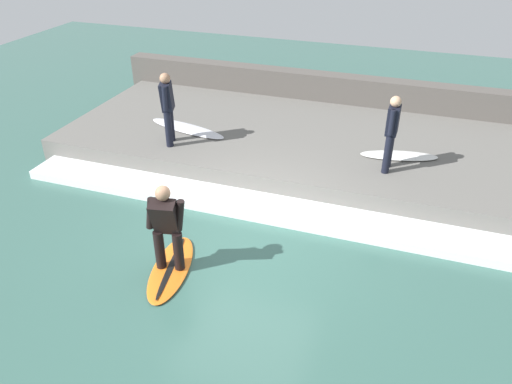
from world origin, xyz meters
TOP-DOWN VIEW (x-y plane):
  - ground_plane at (0.00, 0.00)m, footprint 28.00×28.00m
  - concrete_ledge at (3.66, 0.00)m, footprint 4.40×10.83m
  - back_wall at (6.11, 0.00)m, footprint 0.50×11.37m
  - wave_foam_crest at (1.06, 0.00)m, footprint 0.82×10.28m
  - surfboard_riding at (-1.09, 0.88)m, footprint 1.80×0.91m
  - surfer_riding at (-1.09, 0.88)m, footprint 0.50×0.65m
  - surfer_waiting_near at (2.28, 2.57)m, footprint 0.52×0.37m
  - surfboard_waiting_near at (3.06, 2.56)m, footprint 0.97×2.15m
  - surfer_waiting_far at (2.58, -2.07)m, footprint 0.51×0.22m
  - surfboard_waiting_far at (3.23, -2.27)m, footprint 0.82×1.66m

SIDE VIEW (x-z plane):
  - ground_plane at x=0.00m, z-range 0.00..0.00m
  - surfboard_riding at x=-1.09m, z-range 0.00..0.06m
  - wave_foam_crest at x=1.06m, z-range 0.00..0.18m
  - concrete_ledge at x=3.66m, z-range 0.00..0.51m
  - surfboard_waiting_near at x=3.06m, z-range 0.51..0.57m
  - surfboard_waiting_far at x=3.23m, z-range 0.51..0.57m
  - back_wall at x=6.11m, z-range 0.00..1.21m
  - surfer_riding at x=-1.09m, z-range 0.14..1.66m
  - surfer_waiting_far at x=2.58m, z-range 0.61..2.14m
  - surfer_waiting_near at x=2.28m, z-range 0.61..2.19m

